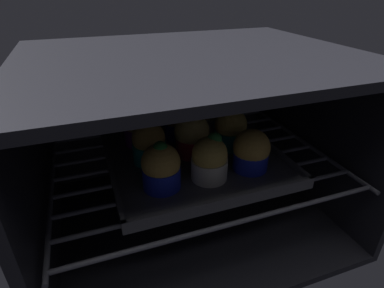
{
  "coord_description": "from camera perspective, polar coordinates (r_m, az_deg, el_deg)",
  "views": [
    {
      "loc": [
        -18.5,
        -28.4,
        46.81
      ],
      "look_at": [
        0.0,
        22.56,
        17.52
      ],
      "focal_mm": 28.72,
      "sensor_mm": 36.0,
      "label": 1
    }
  ],
  "objects": [
    {
      "name": "muffin_row1_col1",
      "position": [
        0.61,
        0.24,
        1.63
      ],
      "size": [
        7.0,
        7.0,
        8.67
      ],
      "color": "red",
      "rests_on": "baking_tray"
    },
    {
      "name": "muffin_row0_col2",
      "position": [
        0.57,
        10.92,
        -1.31
      ],
      "size": [
        6.84,
        6.84,
        7.89
      ],
      "color": "#1928B7",
      "rests_on": "baking_tray"
    },
    {
      "name": "muffin_row2_col1",
      "position": [
        0.68,
        -2.72,
        4.32
      ],
      "size": [
        6.81,
        6.81,
        8.66
      ],
      "color": "#1928B7",
      "rests_on": "baking_tray"
    },
    {
      "name": "oven_rack",
      "position": [
        0.63,
        0.17,
        -3.36
      ],
      "size": [
        54.8,
        42.0,
        0.8
      ],
      "color": "#51515B",
      "rests_on": "oven_cavity"
    },
    {
      "name": "muffin_row1_col2",
      "position": [
        0.64,
        7.16,
        2.78
      ],
      "size": [
        6.69,
        6.69,
        8.51
      ],
      "color": "#0C8C84",
      "rests_on": "baking_tray"
    },
    {
      "name": "oven_cavity",
      "position": [
        0.65,
        -1.11,
        1.05
      ],
      "size": [
        59.0,
        47.0,
        37.0
      ],
      "color": "black",
      "rests_on": "ground"
    },
    {
      "name": "muffin_row0_col1",
      "position": [
        0.54,
        3.66,
        -2.76
      ],
      "size": [
        6.49,
        6.49,
        8.69
      ],
      "color": "silver",
      "rests_on": "baking_tray"
    },
    {
      "name": "muffin_row2_col0",
      "position": [
        0.66,
        -9.75,
        3.32
      ],
      "size": [
        6.57,
        6.57,
        8.52
      ],
      "color": "#7A238C",
      "rests_on": "baking_tray"
    },
    {
      "name": "muffin_row1_col0",
      "position": [
        0.59,
        -7.99,
        0.14
      ],
      "size": [
        6.49,
        6.49,
        8.21
      ],
      "color": "#0C8C84",
      "rests_on": "baking_tray"
    },
    {
      "name": "baking_tray",
      "position": [
        0.63,
        0.0,
        -2.27
      ],
      "size": [
        33.47,
        33.47,
        2.2
      ],
      "color": "#4C4C51",
      "rests_on": "oven_rack"
    },
    {
      "name": "muffin_row0_col0",
      "position": [
        0.52,
        -5.76,
        -4.33
      ],
      "size": [
        6.58,
        6.58,
        8.74
      ],
      "color": "#1928B7",
      "rests_on": "baking_tray"
    },
    {
      "name": "muffin_row2_col2",
      "position": [
        0.71,
        3.77,
        5.33
      ],
      "size": [
        6.67,
        6.67,
        8.1
      ],
      "color": "silver",
      "rests_on": "baking_tray"
    }
  ]
}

